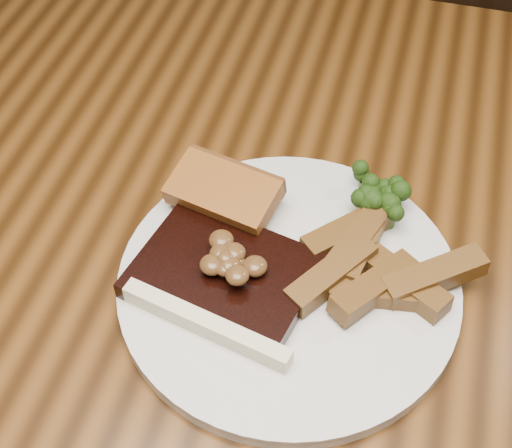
{
  "coord_description": "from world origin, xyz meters",
  "views": [
    {
      "loc": [
        0.1,
        -0.43,
        1.29
      ],
      "look_at": [
        -0.02,
        -0.02,
        0.78
      ],
      "focal_mm": 50.0,
      "sensor_mm": 36.0,
      "label": 1
    }
  ],
  "objects_px": {
    "dining_table": "(276,287)",
    "chair_far": "(473,58)",
    "garlic_bread": "(224,206)",
    "steak": "(224,277)",
    "plate": "(288,284)",
    "potato_wedges": "(371,276)"
  },
  "relations": [
    {
      "from": "steak",
      "to": "dining_table",
      "type": "bearing_deg",
      "value": 81.33
    },
    {
      "from": "chair_far",
      "to": "potato_wedges",
      "type": "bearing_deg",
      "value": 103.82
    },
    {
      "from": "garlic_bread",
      "to": "potato_wedges",
      "type": "xyz_separation_m",
      "value": [
        0.15,
        -0.05,
        0.0
      ]
    },
    {
      "from": "dining_table",
      "to": "steak",
      "type": "height_order",
      "value": "steak"
    },
    {
      "from": "plate",
      "to": "dining_table",
      "type": "bearing_deg",
      "value": 111.99
    },
    {
      "from": "dining_table",
      "to": "steak",
      "type": "bearing_deg",
      "value": -110.77
    },
    {
      "from": "steak",
      "to": "chair_far",
      "type": "bearing_deg",
      "value": 84.95
    },
    {
      "from": "dining_table",
      "to": "chair_far",
      "type": "distance_m",
      "value": 0.68
    },
    {
      "from": "steak",
      "to": "garlic_bread",
      "type": "height_order",
      "value": "same"
    },
    {
      "from": "chair_far",
      "to": "garlic_bread",
      "type": "height_order",
      "value": "chair_far"
    },
    {
      "from": "dining_table",
      "to": "plate",
      "type": "distance_m",
      "value": 0.12
    },
    {
      "from": "dining_table",
      "to": "chair_far",
      "type": "bearing_deg",
      "value": 73.31
    },
    {
      "from": "steak",
      "to": "potato_wedges",
      "type": "height_order",
      "value": "potato_wedges"
    },
    {
      "from": "garlic_bread",
      "to": "chair_far",
      "type": "bearing_deg",
      "value": 81.09
    },
    {
      "from": "dining_table",
      "to": "potato_wedges",
      "type": "height_order",
      "value": "potato_wedges"
    },
    {
      "from": "plate",
      "to": "garlic_bread",
      "type": "xyz_separation_m",
      "value": [
        -0.08,
        0.06,
        0.02
      ]
    },
    {
      "from": "dining_table",
      "to": "garlic_bread",
      "type": "bearing_deg",
      "value": 179.3
    },
    {
      "from": "steak",
      "to": "potato_wedges",
      "type": "xyz_separation_m",
      "value": [
        0.13,
        0.04,
        0.0
      ]
    },
    {
      "from": "plate",
      "to": "garlic_bread",
      "type": "bearing_deg",
      "value": 142.51
    },
    {
      "from": "chair_far",
      "to": "steak",
      "type": "distance_m",
      "value": 0.79
    },
    {
      "from": "plate",
      "to": "garlic_bread",
      "type": "relative_size",
      "value": 3.05
    },
    {
      "from": "steak",
      "to": "garlic_bread",
      "type": "distance_m",
      "value": 0.09
    }
  ]
}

